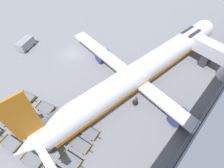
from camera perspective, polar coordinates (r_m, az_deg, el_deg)
name	(u,v)px	position (r m, az deg, el deg)	size (l,w,h in m)	color
ground_plane	(73,54)	(43.41, -12.66, 9.60)	(500.00, 500.00, 0.00)	gray
jet_bridge	(217,56)	(42.56, 30.99, 7.91)	(14.24, 5.71, 5.79)	silver
airplane	(139,73)	(33.34, 8.87, 3.71)	(37.90, 47.86, 13.37)	white
service_van	(26,44)	(48.14, -26.35, 11.68)	(3.38, 4.74, 2.31)	gray
baggage_dolly_row_near_col_b	(11,144)	(32.70, -30.04, -16.54)	(3.95, 2.35, 0.92)	slate
baggage_dolly_row_near_col_c	(32,161)	(30.22, -24.56, -21.77)	(3.95, 2.34, 0.92)	slate
baggage_dolly_row_mid_a_col_a	(3,119)	(35.78, -32.02, -9.71)	(3.94, 2.46, 0.92)	slate
baggage_dolly_row_mid_a_col_b	(24,130)	(32.91, -26.78, -13.32)	(3.94, 2.22, 0.92)	slate
baggage_dolly_row_mid_a_col_c	(45,144)	(30.48, -21.03, -17.94)	(3.95, 2.37, 0.92)	slate
baggage_dolly_row_mid_a_col_d	(71,161)	(28.52, -13.32, -23.17)	(3.94, 2.27, 0.92)	slate
baggage_dolly_row_mid_b_col_a	(16,107)	(36.16, -28.91, -6.70)	(3.95, 2.34, 0.92)	slate
baggage_dolly_row_mid_b_col_b	(35,119)	(33.26, -23.85, -10.41)	(3.94, 2.41, 0.92)	slate
baggage_dolly_row_mid_b_col_c	(56,132)	(30.79, -17.78, -14.81)	(3.94, 2.27, 0.92)	slate
baggage_dolly_row_mid_b_col_d	(81,145)	(29.02, -10.23, -19.05)	(3.94, 2.23, 0.92)	slate
baggage_dolly_row_far_col_a	(27,97)	(36.69, -26.01, -3.89)	(3.94, 2.45, 0.92)	slate
baggage_dolly_row_far_col_b	(46,108)	(33.84, -20.85, -7.30)	(3.94, 2.52, 0.92)	slate
baggage_dolly_row_far_col_c	(66,119)	(31.51, -14.70, -10.99)	(3.94, 2.22, 0.92)	slate
baggage_dolly_row_far_col_d	(89,132)	(29.66, -7.58, -15.39)	(3.94, 2.29, 0.92)	slate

